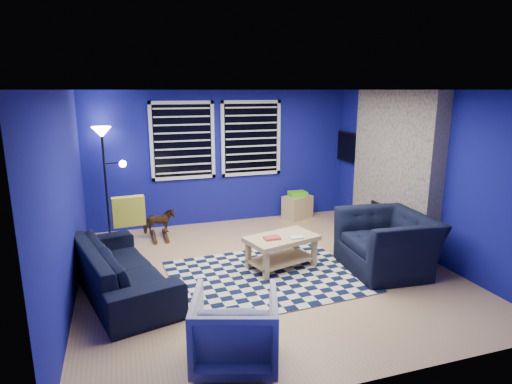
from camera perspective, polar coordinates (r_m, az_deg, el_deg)
floor at (r=6.15m, az=1.35°, el=-10.49°), size 5.00×5.00×0.00m
ceiling at (r=5.62m, az=1.49°, el=13.47°), size 5.00×5.00×0.00m
wall_back at (r=8.12m, az=-4.43°, el=4.59°), size 5.00×0.00×5.00m
wall_left at (r=5.49m, az=-24.05°, el=-0.88°), size 0.00×5.00×5.00m
wall_right at (r=6.98m, az=21.18°, el=2.25°), size 0.00×5.00×5.00m
fireplace at (r=7.30m, az=17.84°, el=2.53°), size 0.65×2.00×2.50m
window_left at (r=7.90m, az=-9.75°, el=6.74°), size 1.17×0.06×1.42m
window_right at (r=8.18m, az=-0.64°, el=7.17°), size 1.17×0.06×1.42m
tv at (r=8.55m, az=12.59°, el=5.77°), size 0.07×1.00×0.58m
rug at (r=5.98m, az=1.35°, el=-11.14°), size 2.62×2.15×0.02m
sofa at (r=5.71m, az=-17.57°, el=-9.62°), size 2.35×1.39×0.64m
armchair_big at (r=6.33m, az=17.05°, el=-6.47°), size 1.31×1.17×0.81m
armchair_bent at (r=4.12m, az=-2.81°, el=-17.83°), size 0.97×0.98×0.72m
rocking_horse at (r=7.52m, az=-12.80°, el=-3.94°), size 0.29×0.54×0.44m
coffee_table at (r=6.14m, az=3.42°, el=-7.11°), size 1.11×0.82×0.49m
cabinet at (r=8.55m, az=5.53°, el=-1.91°), size 0.64×0.54×0.54m
floor_lamp at (r=7.61m, az=-19.59°, el=5.63°), size 0.52×0.32×1.91m
throw_pillow at (r=6.22m, az=-16.63°, el=-2.48°), size 0.45×0.18×0.42m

